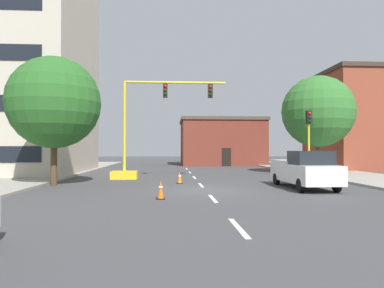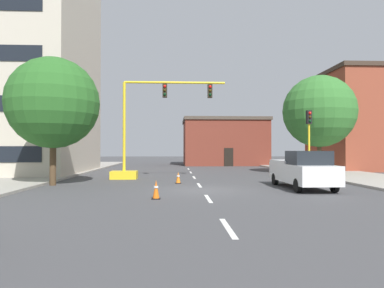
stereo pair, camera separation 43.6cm
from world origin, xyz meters
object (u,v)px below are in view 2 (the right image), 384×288
object	(u,v)px
tree_right_mid	(319,111)
pickup_truck_white	(302,170)
traffic_light_pole_right	(309,128)
traffic_cone_roadside_a	(178,178)
traffic_signal_gantry	(138,148)
traffic_cone_roadside_b	(156,190)
tree_left_near	(53,103)

from	to	relation	value
tree_right_mid	pickup_truck_white	size ratio (longest dim) A/B	1.51
traffic_light_pole_right	tree_right_mid	distance (m)	5.19
traffic_cone_roadside_a	traffic_signal_gantry	bearing A→B (deg)	129.16
pickup_truck_white	tree_right_mid	bearing A→B (deg)	63.19
traffic_signal_gantry	traffic_cone_roadside_b	size ratio (longest dim) A/B	10.08
tree_right_mid	traffic_signal_gantry	bearing A→B (deg)	-164.94
tree_left_near	traffic_cone_roadside_a	bearing A→B (deg)	6.38
tree_left_near	pickup_truck_white	distance (m)	14.38
tree_left_near	traffic_cone_roadside_b	xyz separation A→B (m)	(6.19, -5.80, -4.33)
traffic_signal_gantry	pickup_truck_white	distance (m)	11.36
traffic_light_pole_right	pickup_truck_white	world-z (taller)	traffic_light_pole_right
traffic_signal_gantry	tree_left_near	bearing A→B (deg)	-136.35
traffic_cone_roadside_a	tree_right_mid	bearing A→B (deg)	31.88
tree_right_mid	traffic_cone_roadside_a	size ratio (longest dim) A/B	11.50
traffic_signal_gantry	traffic_cone_roadside_a	distance (m)	4.75
traffic_signal_gantry	tree_right_mid	world-z (taller)	tree_right_mid
traffic_light_pole_right	traffic_cone_roadside_a	xyz separation A→B (m)	(-9.25, -3.07, -3.18)
tree_right_mid	traffic_cone_roadside_b	world-z (taller)	tree_right_mid
tree_left_near	tree_right_mid	bearing A→B (deg)	23.20
tree_left_near	tree_right_mid	world-z (taller)	tree_right_mid
traffic_signal_gantry	traffic_light_pole_right	xyz separation A→B (m)	(12.02, -0.33, 1.35)
traffic_signal_gantry	tree_right_mid	xyz separation A→B (m)	(14.52, 3.91, 3.02)
traffic_signal_gantry	tree_left_near	distance (m)	6.60
traffic_signal_gantry	traffic_cone_roadside_b	xyz separation A→B (m)	(1.78, -10.00, -1.79)
traffic_light_pole_right	traffic_cone_roadside_b	bearing A→B (deg)	-136.64
traffic_light_pole_right	traffic_cone_roadside_a	size ratio (longest dim) A/B	6.75
tree_right_mid	pickup_truck_white	bearing A→B (deg)	-116.81
pickup_truck_white	traffic_cone_roadside_b	distance (m)	8.36
tree_right_mid	traffic_cone_roadside_b	bearing A→B (deg)	-132.48
traffic_light_pole_right	tree_right_mid	bearing A→B (deg)	59.48
traffic_light_pole_right	tree_right_mid	size ratio (longest dim) A/B	0.59
pickup_truck_white	tree_left_near	bearing A→B (deg)	170.88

